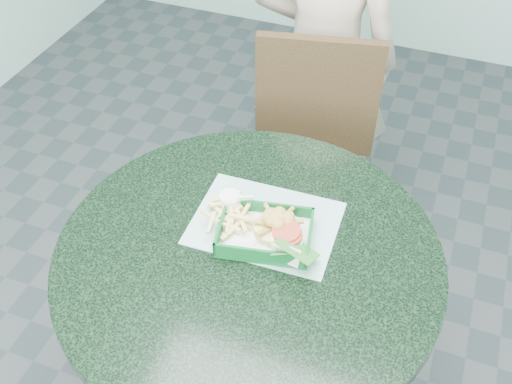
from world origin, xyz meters
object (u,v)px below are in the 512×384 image
(cafe_table, at_px, (249,296))
(food_basket, at_px, (265,240))
(sauce_ramekin, at_px, (238,200))
(dining_chair, at_px, (305,152))
(crab_sandwich, at_px, (278,229))
(diner_person, at_px, (323,60))

(cafe_table, height_order, food_basket, food_basket)
(cafe_table, height_order, sauce_ramekin, sauce_ramekin)
(dining_chair, relative_size, food_basket, 4.01)
(cafe_table, distance_m, crab_sandwich, 0.24)
(diner_person, height_order, crab_sandwich, diner_person)
(diner_person, xyz_separation_m, crab_sandwich, (0.14, -0.89, 0.05))
(cafe_table, bearing_deg, dining_chair, 94.31)
(diner_person, relative_size, sauce_ramekin, 26.53)
(diner_person, xyz_separation_m, food_basket, (0.11, -0.91, 0.01))
(food_basket, bearing_deg, crab_sandwich, 34.86)
(dining_chair, height_order, sauce_ramekin, dining_chair)
(crab_sandwich, xyz_separation_m, sauce_ramekin, (-0.13, 0.06, 0.00))
(cafe_table, xyz_separation_m, food_basket, (0.03, 0.05, 0.19))
(diner_person, relative_size, crab_sandwich, 12.83)
(food_basket, distance_m, sauce_ramekin, 0.14)
(cafe_table, xyz_separation_m, dining_chair, (-0.05, 0.69, -0.05))
(cafe_table, bearing_deg, food_basket, 63.60)
(sauce_ramekin, bearing_deg, food_basket, -37.32)
(dining_chair, bearing_deg, sauce_ramekin, -104.53)
(cafe_table, xyz_separation_m, sauce_ramekin, (-0.08, 0.13, 0.22))
(cafe_table, relative_size, dining_chair, 1.05)
(cafe_table, bearing_deg, diner_person, 94.90)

